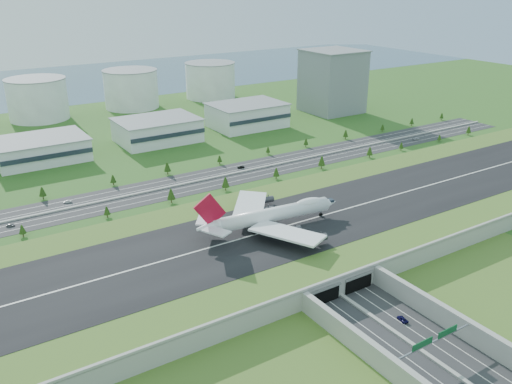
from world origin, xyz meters
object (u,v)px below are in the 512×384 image
car_4 (10,225)px  car_6 (416,139)px  car_5 (241,167)px  boeing_747 (271,215)px  car_0 (383,351)px  car_2 (402,319)px  office_tower (332,82)px  car_7 (67,201)px

car_4 → car_6: car_6 is taller
car_5 → boeing_747: bearing=-1.1°
car_5 → car_4: bearing=-61.9°
car_0 → car_4: bearing=112.1°
car_0 → car_2: (19.16, 9.28, -0.10)m
car_2 → car_5: (37.74, 176.37, 0.09)m
office_tower → car_4: 317.56m
office_tower → car_2: (-192.20, -269.71, -26.70)m
car_0 → car_5: 194.18m
car_2 → car_7: 193.22m
boeing_747 → car_2: bearing=-80.1°
office_tower → car_0: size_ratio=12.08×
office_tower → car_6: (-6.40, -109.09, -26.58)m
car_4 → car_5: size_ratio=0.87×
office_tower → car_6: bearing=-93.4°
boeing_747 → car_4: size_ratio=18.19×
boeing_747 → car_5: size_ratio=15.83×
car_6 → office_tower: bearing=16.0°
car_4 → car_7: car_7 is taller
car_0 → car_5: car_0 is taller
boeing_747 → car_0: boeing_747 is taller
boeing_747 → car_4: 132.06m
car_0 → car_7: (-54.34, 187.98, -0.08)m
car_7 → car_4: bearing=-39.1°
car_0 → car_6: bearing=35.1°
boeing_747 → car_0: 88.90m
car_5 → car_7: size_ratio=0.97×
car_7 → office_tower: bearing=133.6°
boeing_747 → car_6: bearing=29.1°
office_tower → car_2: bearing=-125.5°
boeing_747 → car_6: 209.26m
car_4 → boeing_747: bearing=-113.0°
car_0 → boeing_747: bearing=76.6°
car_4 → office_tower: bearing=-52.8°
car_2 → car_7: size_ratio=1.02×
boeing_747 → car_6: (191.58, 83.07, -13.56)m
car_5 → car_6: bearing=106.6°
boeing_747 → car_4: bearing=145.1°
boeing_747 → car_7: 122.48m
office_tower → boeing_747: office_tower is taller
car_6 → car_7: bearing=105.4°
office_tower → car_7: 282.12m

